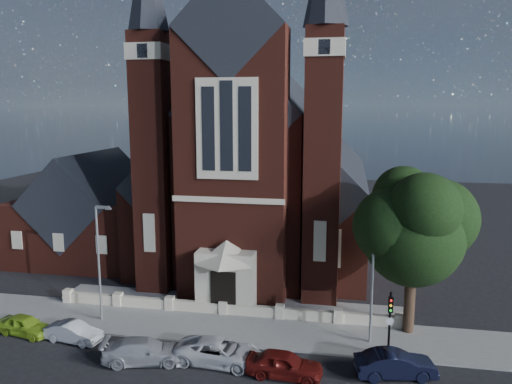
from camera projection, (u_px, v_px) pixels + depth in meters
ground at (248, 275)px, 43.49m from camera, size 120.00×120.00×0.00m
pavement_strip at (216, 327)px, 33.32m from camera, size 60.00×5.00×0.12m
forecourt_paving at (230, 304)px, 37.20m from camera, size 26.00×3.00×0.14m
forecourt_wall at (224, 315)px, 35.26m from camera, size 24.00×0.40×0.90m
church at (263, 171)px, 49.78m from camera, size 20.01×34.90×29.20m
parish_hall at (93, 216)px, 48.62m from camera, size 12.00×12.20×10.24m
street_tree at (416, 230)px, 31.02m from camera, size 6.40×6.60×10.70m
street_lamp_left at (100, 257)px, 33.49m from camera, size 1.16×0.22×8.09m
street_lamp_right at (374, 273)px, 30.22m from camera, size 1.16×0.22×8.09m
traffic_signal at (390, 316)px, 28.88m from camera, size 0.28×0.42×4.00m
car_lime_van at (25, 325)px, 32.13m from camera, size 3.96×2.17×1.28m
car_silver_a at (74, 332)px, 31.19m from camera, size 3.87×1.81×1.23m
car_silver_b at (144, 351)px, 28.64m from camera, size 5.11×3.03×1.39m
car_white_suv at (219, 352)px, 28.54m from camera, size 5.18×2.65×1.40m
car_dark_red at (284, 364)px, 27.13m from camera, size 4.31×1.94×1.44m
car_navy at (395, 364)px, 27.11m from camera, size 4.60×2.37×1.44m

